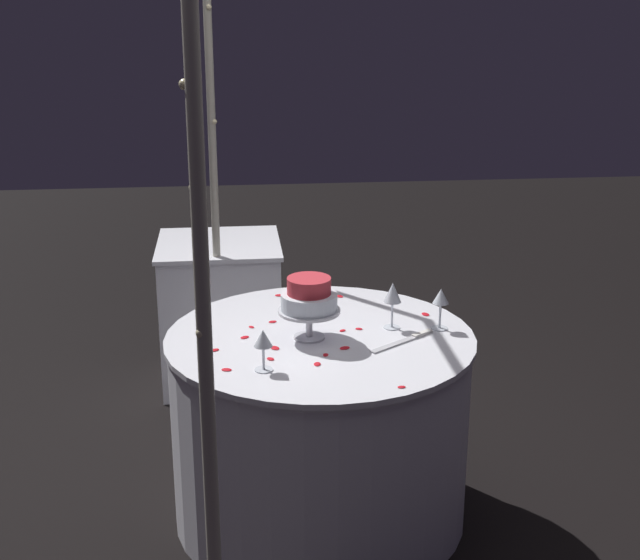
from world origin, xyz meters
TOP-DOWN VIEW (x-y plane):
  - ground_plane at (0.00, 0.00)m, footprint 12.00×12.00m
  - decorative_arch at (0.00, 0.37)m, footprint 2.12×0.06m
  - main_table at (0.00, 0.00)m, footprint 1.11×1.11m
  - side_table at (1.27, 0.37)m, footprint 0.60×0.60m
  - tiered_cake at (-0.02, 0.04)m, footprint 0.22×0.22m
  - wine_glass_0 at (-0.28, 0.21)m, footprint 0.06×0.06m
  - wine_glass_1 at (0.02, -0.44)m, footprint 0.06×0.06m
  - wine_glass_2 at (0.05, -0.27)m, footprint 0.06×0.06m
  - cake_knife at (-0.08, -0.30)m, footprint 0.19×0.25m
  - rose_petal_0 at (0.01, 0.27)m, footprint 0.04×0.04m
  - rose_petal_1 at (-0.18, -0.00)m, footprint 0.03×0.02m
  - rose_petal_2 at (0.45, 0.12)m, footprint 0.03×0.04m
  - rose_petal_3 at (0.04, -0.09)m, footprint 0.03×0.03m
  - rose_petal_4 at (-0.20, 0.19)m, footprint 0.04×0.03m
  - rose_petal_5 at (-0.10, 0.17)m, footprint 0.05×0.04m
  - rose_petal_6 at (0.11, 0.24)m, footprint 0.03×0.03m
  - rose_petal_7 at (-0.10, 0.37)m, footprint 0.04×0.04m
  - rose_petal_8 at (-0.25, 0.04)m, footprint 0.04×0.03m
  - rose_petal_9 at (-0.46, -0.21)m, footprint 0.02×0.03m
  - rose_petal_10 at (0.41, -0.12)m, footprint 0.04×0.04m
  - rose_petal_11 at (0.17, -0.42)m, footprint 0.04×0.04m
  - rose_petal_12 at (-0.04, 0.22)m, footprint 0.03×0.03m
  - rose_petal_13 at (-0.13, -0.07)m, footprint 0.04×0.05m
  - rose_petal_14 at (0.15, 0.16)m, footprint 0.03×0.04m
  - rose_petal_15 at (0.05, 0.43)m, footprint 0.03×0.02m
  - rose_petal_16 at (0.05, -0.15)m, footprint 0.03×0.03m
  - rose_petal_17 at (-0.27, 0.33)m, footprint 0.03×0.04m
  - rose_petal_18 at (0.31, 0.07)m, footprint 0.04×0.04m

SIDE VIEW (x-z plane):
  - ground_plane at x=0.00m, z-range 0.00..0.00m
  - side_table at x=1.27m, z-range 0.00..0.72m
  - main_table at x=0.00m, z-range 0.00..0.72m
  - rose_petal_0 at x=0.01m, z-range 0.72..0.73m
  - rose_petal_1 at x=-0.18m, z-range 0.72..0.73m
  - rose_petal_2 at x=0.45m, z-range 0.72..0.73m
  - rose_petal_3 at x=0.04m, z-range 0.72..0.73m
  - rose_petal_4 at x=-0.20m, z-range 0.72..0.73m
  - rose_petal_5 at x=-0.10m, z-range 0.72..0.73m
  - rose_petal_6 at x=0.11m, z-range 0.72..0.73m
  - rose_petal_7 at x=-0.10m, z-range 0.72..0.73m
  - rose_petal_8 at x=-0.25m, z-range 0.72..0.73m
  - rose_petal_9 at x=-0.46m, z-range 0.72..0.73m
  - rose_petal_10 at x=0.41m, z-range 0.72..0.73m
  - rose_petal_11 at x=0.17m, z-range 0.72..0.73m
  - rose_petal_12 at x=-0.04m, z-range 0.72..0.73m
  - rose_petal_13 at x=-0.13m, z-range 0.72..0.73m
  - rose_petal_14 at x=0.15m, z-range 0.72..0.73m
  - rose_petal_15 at x=0.05m, z-range 0.72..0.73m
  - rose_petal_16 at x=0.05m, z-range 0.72..0.73m
  - rose_petal_17 at x=-0.27m, z-range 0.72..0.73m
  - rose_petal_18 at x=0.31m, z-range 0.72..0.73m
  - cake_knife at x=-0.08m, z-range 0.72..0.73m
  - wine_glass_0 at x=-0.28m, z-range 0.76..0.90m
  - wine_glass_1 at x=0.02m, z-range 0.76..0.92m
  - wine_glass_2 at x=0.05m, z-range 0.77..0.94m
  - tiered_cake at x=-0.02m, z-range 0.76..0.98m
  - decorative_arch at x=0.00m, z-range 0.35..2.53m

